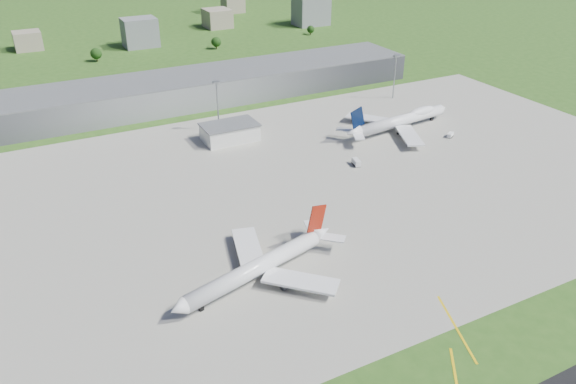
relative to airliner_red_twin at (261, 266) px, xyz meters
name	(u,v)px	position (x,y,z in m)	size (l,w,h in m)	color
ground	(179,112)	(23.95, 158.90, -4.63)	(1400.00, 1400.00, 0.00)	#2C541A
apron	(286,191)	(33.95, 48.90, -4.59)	(360.00, 190.00, 0.08)	#9C9B8E
terminal	(170,92)	(23.95, 173.90, 2.87)	(300.00, 42.00, 15.00)	gray
ops_building	(230,133)	(33.95, 108.90, -0.63)	(26.00, 16.00, 8.00)	silver
mast_center	(217,97)	(33.95, 123.90, 13.07)	(3.50, 2.00, 25.90)	gray
mast_east	(395,69)	(143.95, 123.90, 13.07)	(3.50, 2.00, 25.90)	gray
airliner_red_twin	(261,266)	(0.00, 0.00, 0.00)	(62.36, 47.67, 17.40)	white
airliner_blue_quad	(401,120)	(117.35, 81.61, 0.40)	(69.39, 54.06, 18.13)	white
tug_yellow	(250,246)	(3.86, 16.85, -3.63)	(4.53, 3.54, 1.94)	orange
van_white_near	(356,163)	(73.08, 55.97, -3.21)	(3.64, 6.06, 2.84)	silver
van_white_far	(450,135)	(132.85, 61.71, -3.45)	(4.89, 4.03, 2.33)	white
bldg_cw	(28,41)	(-36.05, 348.90, 2.37)	(20.00, 18.00, 14.00)	gray
bldg_c	(140,33)	(43.95, 318.90, 6.37)	(26.00, 20.00, 22.00)	slate
bldg_ce	(217,18)	(123.95, 358.90, 3.37)	(22.00, 24.00, 16.00)	gray
bldg_e	(311,9)	(203.95, 328.90, 9.37)	(30.00, 22.00, 28.00)	slate
tree_c	(96,54)	(3.95, 288.90, 1.20)	(8.10, 8.10, 9.90)	#382314
tree_e	(216,42)	(93.95, 283.90, 0.88)	(7.65, 7.65, 9.35)	#382314
tree_far_e	(311,29)	(183.95, 293.90, -0.10)	(6.30, 6.30, 7.70)	#382314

